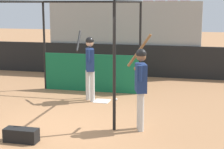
{
  "coord_description": "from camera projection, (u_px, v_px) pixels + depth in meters",
  "views": [
    {
      "loc": [
        3.0,
        -7.76,
        2.79
      ],
      "look_at": [
        0.83,
        1.25,
        1.02
      ],
      "focal_mm": 60.0,
      "sensor_mm": 36.0,
      "label": 1
    }
  ],
  "objects": [
    {
      "name": "equipment_bag",
      "position": [
        21.0,
        135.0,
        7.63
      ],
      "size": [
        0.7,
        0.28,
        0.28
      ],
      "color": "black",
      "rests_on": "ground"
    },
    {
      "name": "outfield_wall",
      "position": [
        122.0,
        60.0,
        14.54
      ],
      "size": [
        24.0,
        0.12,
        1.21
      ],
      "color": "black",
      "rests_on": "ground"
    },
    {
      "name": "home_plate",
      "position": [
        102.0,
        101.0,
        10.79
      ],
      "size": [
        0.44,
        0.44,
        0.02
      ],
      "color": "white",
      "rests_on": "ground"
    },
    {
      "name": "player_waiting",
      "position": [
        141.0,
        81.0,
        8.18
      ],
      "size": [
        0.57,
        0.67,
        2.13
      ],
      "rotation": [
        0.0,
        0.0,
        1.88
      ],
      "color": "silver",
      "rests_on": "ground"
    },
    {
      "name": "batting_cage",
      "position": [
        84.0,
        56.0,
        11.12
      ],
      "size": [
        3.21,
        3.52,
        2.86
      ],
      "color": "black",
      "rests_on": "ground"
    },
    {
      "name": "bleacher_section",
      "position": [
        130.0,
        35.0,
        15.97
      ],
      "size": [
        5.95,
        3.2,
        2.89
      ],
      "color": "#9E9E99",
      "rests_on": "ground"
    },
    {
      "name": "player_batter",
      "position": [
        90.0,
        62.0,
        10.66
      ],
      "size": [
        0.65,
        0.79,
        1.99
      ],
      "rotation": [
        0.0,
        0.0,
        1.93
      ],
      "color": "silver",
      "rests_on": "ground"
    },
    {
      "name": "ground_plane",
      "position": [
        64.0,
        126.0,
        8.62
      ],
      "size": [
        60.0,
        60.0,
        0.0
      ],
      "primitive_type": "plane",
      "color": "#A8754C"
    },
    {
      "name": "baseball",
      "position": [
        116.0,
        99.0,
        10.85
      ],
      "size": [
        0.07,
        0.07,
        0.07
      ],
      "color": "white",
      "rests_on": "ground"
    }
  ]
}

